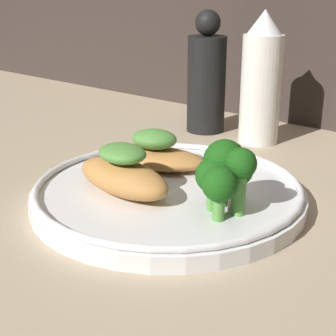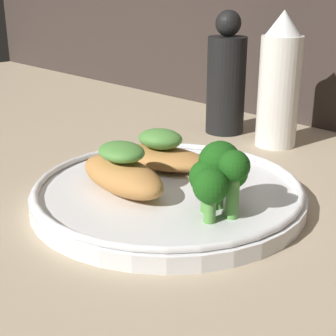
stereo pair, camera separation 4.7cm
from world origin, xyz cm
name	(u,v)px [view 2 (the right image)]	position (x,y,z in cm)	size (l,w,h in cm)	color
ground_plane	(168,207)	(0.00, 0.00, -0.50)	(180.00, 180.00, 1.00)	tan
plate	(168,192)	(0.00, 0.00, 0.99)	(25.14, 25.14, 2.00)	white
grilled_meat_front	(122,172)	(-2.34, -3.45, 3.29)	(10.82, 5.44, 4.60)	#BC7F42
grilled_meat_middle	(160,153)	(-4.58, 3.42, 2.90)	(11.77, 8.18, 4.02)	#BC7F42
broccoli_bunch	(219,173)	(6.69, -0.80, 4.91)	(5.00, 5.58, 5.86)	#569942
sauce_bottle	(279,83)	(-3.22, 21.92, 7.77)	(4.97, 4.97, 16.24)	white
pepper_grinder	(226,80)	(-11.41, 21.92, 7.10)	(5.08, 5.08, 15.92)	black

